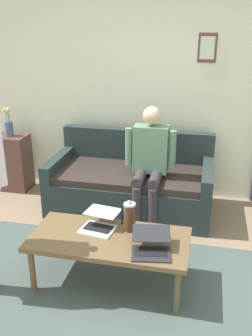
# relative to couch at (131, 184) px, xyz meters

# --- Properties ---
(ground_plane) EXTENTS (7.68, 7.68, 0.00)m
(ground_plane) POSITION_rel_couch_xyz_m (-0.09, 1.61, -0.30)
(ground_plane) COLOR #90745C
(area_rug) EXTENTS (2.92, 1.69, 0.01)m
(area_rug) POSITION_rel_couch_xyz_m (-0.10, 1.50, -0.30)
(area_rug) COLOR #485651
(area_rug) RESTS_ON ground_plane
(back_wall) EXTENTS (7.04, 0.11, 2.70)m
(back_wall) POSITION_rel_couch_xyz_m (-0.09, -0.59, 1.05)
(back_wall) COLOR #E8E7C7
(back_wall) RESTS_ON ground_plane
(couch) EXTENTS (1.86, 0.92, 0.88)m
(couch) POSITION_rel_couch_xyz_m (0.00, 0.00, 0.00)
(couch) COLOR #263232
(couch) RESTS_ON ground_plane
(coffee_table) EXTENTS (1.32, 0.62, 0.45)m
(coffee_table) POSITION_rel_couch_xyz_m (-0.10, 1.40, 0.10)
(coffee_table) COLOR brown
(coffee_table) RESTS_ON ground_plane
(laptop_left) EXTENTS (0.35, 0.38, 0.13)m
(laptop_left) POSITION_rel_couch_xyz_m (-0.47, 1.52, 0.19)
(laptop_left) COLOR #28282D
(laptop_left) RESTS_ON coffee_table
(laptop_center) EXTENTS (0.33, 0.38, 0.13)m
(laptop_center) POSITION_rel_couch_xyz_m (0.02, 1.27, 0.19)
(laptop_center) COLOR silver
(laptop_center) RESTS_ON coffee_table
(french_press) EXTENTS (0.12, 0.10, 0.28)m
(french_press) POSITION_rel_couch_xyz_m (-0.24, 1.25, 0.27)
(french_press) COLOR #4C3323
(french_press) RESTS_ON coffee_table
(side_shelf) EXTENTS (0.42, 0.32, 0.73)m
(side_shelf) POSITION_rel_couch_xyz_m (1.64, -0.21, 0.06)
(side_shelf) COLOR brown
(side_shelf) RESTS_ON ground_plane
(flower_vase) EXTENTS (0.10, 0.10, 0.38)m
(flower_vase) POSITION_rel_couch_xyz_m (1.63, -0.21, 0.57)
(flower_vase) COLOR #465979
(flower_vase) RESTS_ON side_shelf
(person_seated) EXTENTS (0.55, 0.51, 1.28)m
(person_seated) POSITION_rel_couch_xyz_m (-0.25, 0.23, 0.42)
(person_seated) COLOR #3A3135
(person_seated) RESTS_ON ground_plane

